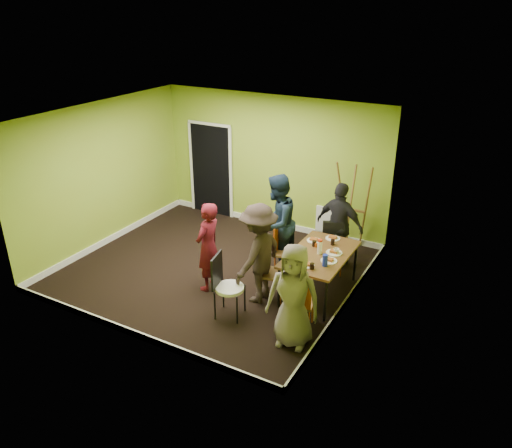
% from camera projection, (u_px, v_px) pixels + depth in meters
% --- Properties ---
extents(ground, '(5.00, 5.00, 0.00)m').
position_uv_depth(ground, '(215.00, 269.00, 9.08)').
color(ground, black).
rests_on(ground, ground).
extents(room_walls, '(5.04, 4.54, 2.82)m').
position_uv_depth(room_walls, '(213.00, 219.00, 8.72)').
color(room_walls, '#8DA32A').
rests_on(room_walls, ground).
extents(dining_table, '(0.90, 1.50, 0.75)m').
position_uv_depth(dining_table, '(320.00, 256.00, 8.07)').
color(dining_table, black).
rests_on(dining_table, ground).
extents(chair_left_far, '(0.45, 0.45, 0.93)m').
position_uv_depth(chair_left_far, '(282.00, 248.00, 8.73)').
color(chair_left_far, '#C44E12').
rests_on(chair_left_far, ground).
extents(chair_left_near, '(0.47, 0.47, 0.96)m').
position_uv_depth(chair_left_near, '(269.00, 268.00, 8.04)').
color(chair_left_near, '#C44E12').
rests_on(chair_left_near, ground).
extents(chair_back_end, '(0.50, 0.54, 0.90)m').
position_uv_depth(chair_back_end, '(333.00, 237.00, 8.87)').
color(chair_back_end, '#C44E12').
rests_on(chair_back_end, ground).
extents(chair_front_end, '(0.48, 0.49, 0.97)m').
position_uv_depth(chair_front_end, '(299.00, 299.00, 7.19)').
color(chair_front_end, '#C44E12').
rests_on(chair_front_end, ground).
extents(chair_bentwood, '(0.47, 0.46, 1.02)m').
position_uv_depth(chair_bentwood, '(225.00, 283.00, 7.56)').
color(chair_bentwood, black).
rests_on(chair_bentwood, ground).
extents(easel, '(0.71, 0.67, 1.78)m').
position_uv_depth(easel, '(353.00, 208.00, 9.44)').
color(easel, brown).
rests_on(easel, ground).
extents(plate_near_left, '(0.24, 0.24, 0.01)m').
position_uv_depth(plate_near_left, '(314.00, 240.00, 8.46)').
color(plate_near_left, white).
rests_on(plate_near_left, dining_table).
extents(plate_near_right, '(0.23, 0.23, 0.01)m').
position_uv_depth(plate_near_right, '(300.00, 260.00, 7.84)').
color(plate_near_right, white).
rests_on(plate_near_right, dining_table).
extents(plate_far_back, '(0.25, 0.25, 0.01)m').
position_uv_depth(plate_far_back, '(333.00, 238.00, 8.53)').
color(plate_far_back, white).
rests_on(plate_far_back, dining_table).
extents(plate_far_front, '(0.22, 0.22, 0.01)m').
position_uv_depth(plate_far_front, '(308.00, 265.00, 7.67)').
color(plate_far_front, white).
rests_on(plate_far_front, dining_table).
extents(plate_wall_back, '(0.27, 0.27, 0.01)m').
position_uv_depth(plate_wall_back, '(334.00, 253.00, 8.05)').
color(plate_wall_back, white).
rests_on(plate_wall_back, dining_table).
extents(plate_wall_front, '(0.26, 0.26, 0.01)m').
position_uv_depth(plate_wall_front, '(329.00, 261.00, 7.80)').
color(plate_wall_front, white).
rests_on(plate_wall_front, dining_table).
extents(thermos, '(0.08, 0.08, 0.22)m').
position_uv_depth(thermos, '(320.00, 247.00, 7.99)').
color(thermos, white).
rests_on(thermos, dining_table).
extents(blue_bottle, '(0.08, 0.08, 0.19)m').
position_uv_depth(blue_bottle, '(325.00, 260.00, 7.63)').
color(blue_bottle, '#192CBF').
rests_on(blue_bottle, dining_table).
extents(orange_bottle, '(0.03, 0.03, 0.07)m').
position_uv_depth(orange_bottle, '(316.00, 245.00, 8.23)').
color(orange_bottle, '#C44E12').
rests_on(orange_bottle, dining_table).
extents(glass_mid, '(0.07, 0.07, 0.10)m').
position_uv_depth(glass_mid, '(314.00, 243.00, 8.26)').
color(glass_mid, black).
rests_on(glass_mid, dining_table).
extents(glass_back, '(0.07, 0.07, 0.09)m').
position_uv_depth(glass_back, '(333.00, 242.00, 8.30)').
color(glass_back, black).
rests_on(glass_back, dining_table).
extents(glass_front, '(0.07, 0.07, 0.09)m').
position_uv_depth(glass_front, '(312.00, 266.00, 7.56)').
color(glass_front, black).
rests_on(glass_front, dining_table).
extents(cup_a, '(0.11, 0.11, 0.09)m').
position_uv_depth(cup_a, '(302.00, 253.00, 7.96)').
color(cup_a, white).
rests_on(cup_a, dining_table).
extents(cup_b, '(0.09, 0.09, 0.09)m').
position_uv_depth(cup_b, '(336.00, 251.00, 8.01)').
color(cup_b, white).
rests_on(cup_b, dining_table).
extents(person_standing, '(0.37, 0.56, 1.54)m').
position_uv_depth(person_standing, '(208.00, 247.00, 8.21)').
color(person_standing, '#500D16').
rests_on(person_standing, ground).
extents(person_left_far, '(0.69, 0.87, 1.78)m').
position_uv_depth(person_left_far, '(277.00, 223.00, 8.78)').
color(person_left_far, '#152436').
rests_on(person_left_far, ground).
extents(person_left_near, '(0.71, 1.12, 1.66)m').
position_uv_depth(person_left_near, '(258.00, 254.00, 7.86)').
color(person_left_near, black).
rests_on(person_left_near, ground).
extents(person_back_end, '(0.99, 0.56, 1.59)m').
position_uv_depth(person_back_end, '(340.00, 225.00, 8.94)').
color(person_back_end, black).
rests_on(person_back_end, ground).
extents(person_front_end, '(0.82, 0.60, 1.55)m').
position_uv_depth(person_front_end, '(293.00, 296.00, 6.84)').
color(person_front_end, gray).
rests_on(person_front_end, ground).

